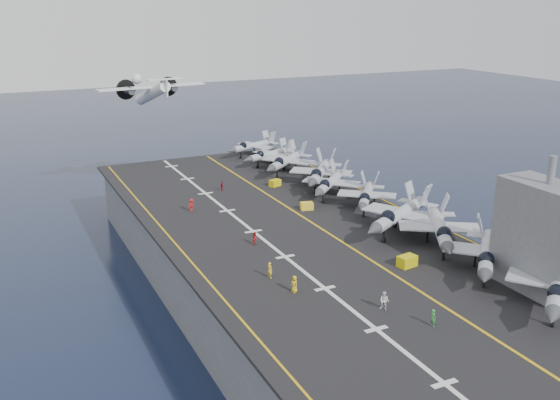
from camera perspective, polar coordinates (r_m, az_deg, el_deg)
name	(u,v)px	position (r m, az deg, el deg)	size (l,w,h in m)	color
ground	(292,292)	(92.42, 1.08, -8.39)	(500.00, 500.00, 0.00)	#142135
hull	(292,260)	(90.35, 1.10, -5.53)	(36.00, 90.00, 10.00)	#56595E
flight_deck	(292,226)	(88.45, 1.12, -2.43)	(38.00, 92.00, 0.40)	black
foul_line	(311,222)	(89.68, 2.84, -2.02)	(0.35, 90.00, 0.02)	gold
landing_centerline	(253,231)	(86.00, -2.46, -2.88)	(0.50, 90.00, 0.02)	silver
deck_edge_port	(176,244)	(82.61, -9.50, -3.99)	(0.25, 90.00, 0.02)	gold
deck_edge_stbd	(399,207)	(97.66, 10.87, -0.67)	(0.25, 90.00, 0.02)	gold
island_superstructure	(544,224)	(72.20, 23.02, -2.06)	(5.00, 10.00, 15.00)	#56595E
fighter_jet_0	(560,284)	(70.07, 24.19, -7.00)	(18.78, 17.73, 5.43)	#939CA2
fighter_jet_1	(487,252)	(76.07, 18.42, -4.52)	(17.61, 17.59, 5.19)	gray
fighter_jet_2	(440,227)	(82.29, 14.44, -2.42)	(17.03, 18.65, 5.39)	#9BA4AD
fighter_jet_3	(400,213)	(86.18, 10.88, -1.18)	(19.40, 17.26, 5.63)	#959DA5
fighter_jet_4	(367,194)	(95.50, 7.92, 0.50)	(15.24, 15.93, 4.62)	#989EA7
fighter_jet_5	(330,182)	(101.37, 4.62, 1.68)	(16.48, 16.28, 4.83)	gray
fighter_jet_6	(320,171)	(106.38, 3.68, 2.63)	(18.01, 18.69, 5.43)	#919AA1
fighter_jet_7	(287,160)	(114.87, 0.61, 3.67)	(17.24, 16.51, 5.00)	#949EA5
fighter_jet_8	(271,154)	(121.17, -0.87, 4.26)	(14.89, 12.42, 4.42)	gray
tow_cart_a	(407,261)	(76.11, 11.54, -5.50)	(2.44, 1.81, 1.33)	#CFBD09
tow_cart_b	(307,206)	(94.94, 2.46, -0.55)	(2.13, 1.65, 1.13)	yellow
tow_cart_c	(275,183)	(107.08, -0.46, 1.57)	(2.21, 1.83, 1.14)	#D8C50A
crew_0	(294,284)	(68.12, 1.32, -7.69)	(0.94, 1.25, 1.91)	gold
crew_1	(270,270)	(71.50, -0.93, -6.42)	(1.06, 1.32, 1.90)	yellow
crew_2	(255,238)	(81.15, -2.29, -3.52)	(1.16, 1.24, 1.72)	#B21919
crew_3	(192,205)	(94.76, -8.09, -0.47)	(1.43, 1.23, 2.00)	#B21919
crew_4	(222,186)	(104.83, -5.32, 1.27)	(0.69, 0.99, 1.59)	maroon
crew_6	(433,318)	(63.25, 13.83, -10.40)	(0.74, 1.09, 1.78)	green
crew_7	(384,301)	(65.28, 9.52, -9.08)	(1.35, 1.44, 2.00)	white
transport_plane	(152,93)	(132.42, -11.60, 9.53)	(24.65, 18.45, 5.38)	silver
fighter_jet_9	(253,145)	(128.75, -2.46, 5.04)	(14.89, 12.42, 4.42)	gray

